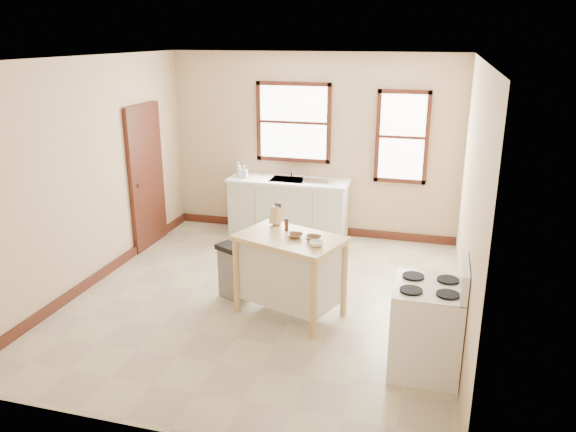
# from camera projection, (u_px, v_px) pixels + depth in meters

# --- Properties ---
(floor) EXTENTS (5.00, 5.00, 0.00)m
(floor) POSITION_uv_depth(u_px,v_px,m) (264.00, 298.00, 6.78)
(floor) COLOR tan
(floor) RESTS_ON ground
(ceiling) EXTENTS (5.00, 5.00, 0.00)m
(ceiling) POSITION_uv_depth(u_px,v_px,m) (260.00, 58.00, 5.91)
(ceiling) COLOR white
(ceiling) RESTS_ON ground
(wall_back) EXTENTS (4.50, 0.04, 2.80)m
(wall_back) POSITION_uv_depth(u_px,v_px,m) (312.00, 146.00, 8.64)
(wall_back) COLOR #CCAC86
(wall_back) RESTS_ON ground
(wall_left) EXTENTS (0.04, 5.00, 2.80)m
(wall_left) POSITION_uv_depth(u_px,v_px,m) (89.00, 174.00, 6.92)
(wall_left) COLOR #CCAC86
(wall_left) RESTS_ON ground
(wall_right) EXTENTS (0.04, 5.00, 2.80)m
(wall_right) POSITION_uv_depth(u_px,v_px,m) (470.00, 201.00, 5.77)
(wall_right) COLOR #CCAC86
(wall_right) RESTS_ON ground
(window_main) EXTENTS (1.17, 0.06, 1.22)m
(window_main) POSITION_uv_depth(u_px,v_px,m) (293.00, 122.00, 8.59)
(window_main) COLOR #3B1910
(window_main) RESTS_ON wall_back
(window_side) EXTENTS (0.77, 0.06, 1.37)m
(window_side) POSITION_uv_depth(u_px,v_px,m) (402.00, 137.00, 8.21)
(window_side) COLOR #3B1910
(window_side) RESTS_ON wall_back
(door_left) EXTENTS (0.06, 0.90, 2.10)m
(door_left) POSITION_uv_depth(u_px,v_px,m) (147.00, 177.00, 8.21)
(door_left) COLOR #3B1910
(door_left) RESTS_ON ground
(baseboard_back) EXTENTS (4.50, 0.04, 0.12)m
(baseboard_back) POSITION_uv_depth(u_px,v_px,m) (311.00, 228.00, 9.02)
(baseboard_back) COLOR #3B1910
(baseboard_back) RESTS_ON ground
(baseboard_left) EXTENTS (0.04, 5.00, 0.12)m
(baseboard_left) POSITION_uv_depth(u_px,v_px,m) (102.00, 274.00, 7.32)
(baseboard_left) COLOR #3B1910
(baseboard_left) RESTS_ON ground
(sink_counter) EXTENTS (1.86, 0.62, 0.92)m
(sink_counter) POSITION_uv_depth(u_px,v_px,m) (289.00, 208.00, 8.73)
(sink_counter) COLOR silver
(sink_counter) RESTS_ON ground
(faucet) EXTENTS (0.03, 0.03, 0.22)m
(faucet) POSITION_uv_depth(u_px,v_px,m) (292.00, 170.00, 8.72)
(faucet) COLOR silver
(faucet) RESTS_ON sink_counter
(soap_bottle_a) EXTENTS (0.11, 0.11, 0.23)m
(soap_bottle_a) POSITION_uv_depth(u_px,v_px,m) (239.00, 169.00, 8.73)
(soap_bottle_a) COLOR #B2B2B2
(soap_bottle_a) RESTS_ON sink_counter
(soap_bottle_b) EXTENTS (0.09, 0.09, 0.20)m
(soap_bottle_b) POSITION_uv_depth(u_px,v_px,m) (244.00, 172.00, 8.65)
(soap_bottle_b) COLOR #B2B2B2
(soap_bottle_b) RESTS_ON sink_counter
(dish_rack) EXTENTS (0.49, 0.43, 0.10)m
(dish_rack) POSITION_uv_depth(u_px,v_px,m) (318.00, 179.00, 8.42)
(dish_rack) COLOR silver
(dish_rack) RESTS_ON sink_counter
(kitchen_island) EXTENTS (1.31, 1.06, 0.93)m
(kitchen_island) POSITION_uv_depth(u_px,v_px,m) (290.00, 276.00, 6.28)
(kitchen_island) COLOR #EFD38C
(kitchen_island) RESTS_ON ground
(knife_block) EXTENTS (0.13, 0.13, 0.20)m
(knife_block) POSITION_uv_depth(u_px,v_px,m) (276.00, 216.00, 6.49)
(knife_block) COLOR tan
(knife_block) RESTS_ON kitchen_island
(pepper_grinder) EXTENTS (0.06, 0.06, 0.15)m
(pepper_grinder) POSITION_uv_depth(u_px,v_px,m) (287.00, 224.00, 6.29)
(pepper_grinder) COLOR #472413
(pepper_grinder) RESTS_ON kitchen_island
(bowl_a) EXTENTS (0.19, 0.19, 0.04)m
(bowl_a) POSITION_uv_depth(u_px,v_px,m) (295.00, 236.00, 6.10)
(bowl_a) COLOR brown
(bowl_a) RESTS_ON kitchen_island
(bowl_b) EXTENTS (0.19, 0.19, 0.04)m
(bowl_b) POSITION_uv_depth(u_px,v_px,m) (313.00, 238.00, 6.02)
(bowl_b) COLOR brown
(bowl_b) RESTS_ON kitchen_island
(bowl_c) EXTENTS (0.21, 0.21, 0.05)m
(bowl_c) POSITION_uv_depth(u_px,v_px,m) (316.00, 244.00, 5.85)
(bowl_c) COLOR white
(bowl_c) RESTS_ON kitchen_island
(trash_bin) EXTENTS (0.44, 0.42, 0.68)m
(trash_bin) POSITION_uv_depth(u_px,v_px,m) (234.00, 271.00, 6.72)
(trash_bin) COLOR #5F5E5C
(trash_bin) RESTS_ON ground
(gas_stove) EXTENTS (0.69, 0.70, 1.13)m
(gas_stove) POSITION_uv_depth(u_px,v_px,m) (427.00, 315.00, 5.19)
(gas_stove) COLOR white
(gas_stove) RESTS_ON ground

